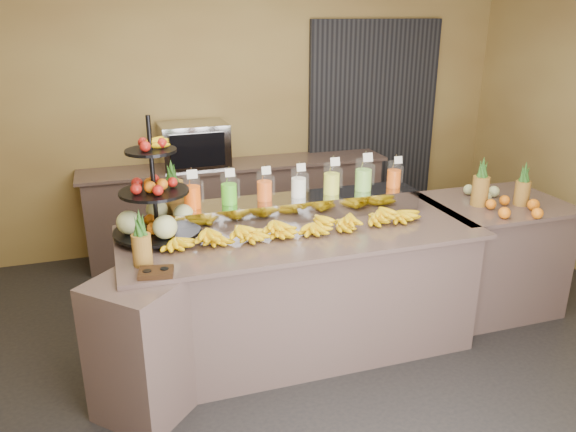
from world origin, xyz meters
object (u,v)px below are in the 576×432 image
condiment_caddy (156,272)px  right_fruit_pile (507,200)px  pitcher_tray (298,206)px  fruit_stand (161,207)px  oven_warmer (194,145)px  banana_heap (296,224)px

condiment_caddy → right_fruit_pile: size_ratio=0.45×
condiment_caddy → pitcher_tray: bearing=31.9°
condiment_caddy → right_fruit_pile: (2.68, 0.34, 0.06)m
fruit_stand → oven_warmer: (0.50, 1.77, 0.00)m
banana_heap → condiment_caddy: size_ratio=9.31×
condiment_caddy → oven_warmer: 2.45m
pitcher_tray → oven_warmer: size_ratio=2.88×
pitcher_tray → fruit_stand: bearing=-174.3°
pitcher_tray → right_fruit_pile: size_ratio=4.20×
pitcher_tray → oven_warmer: 1.75m
pitcher_tray → oven_warmer: oven_warmer is taller
fruit_stand → oven_warmer: size_ratio=1.28×
condiment_caddy → right_fruit_pile: 2.71m
condiment_caddy → banana_heap: bearing=20.5°
banana_heap → fruit_stand: size_ratio=2.22×
banana_heap → condiment_caddy: 1.05m
pitcher_tray → condiment_caddy: (-1.11, -0.69, -0.06)m
fruit_stand → right_fruit_pile: bearing=14.2°
oven_warmer → right_fruit_pile: bearing=-45.9°
banana_heap → condiment_caddy: banana_heap is taller
oven_warmer → pitcher_tray: bearing=-74.9°
right_fruit_pile → oven_warmer: (-2.08, 2.02, 0.14)m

